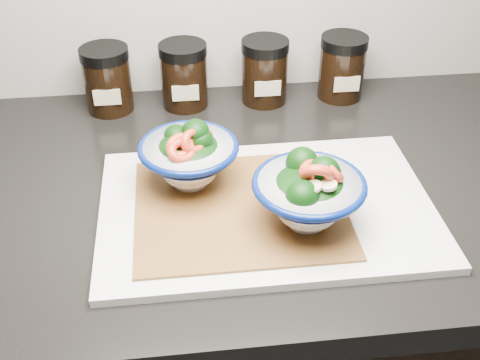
{
  "coord_description": "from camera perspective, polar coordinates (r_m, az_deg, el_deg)",
  "views": [
    {
      "loc": [
        -0.13,
        0.74,
        1.42
      ],
      "look_at": [
        -0.06,
        1.37,
        0.96
      ],
      "focal_mm": 45.0,
      "sensor_mm": 36.0,
      "label": 1
    }
  ],
  "objects": [
    {
      "name": "spice_jar_b",
      "position": [
        1.05,
        -5.33,
        9.86
      ],
      "size": [
        0.08,
        0.08,
        0.11
      ],
      "color": "black",
      "rests_on": "countertop"
    },
    {
      "name": "spice_jar_c",
      "position": [
        1.06,
        2.35,
        10.28
      ],
      "size": [
        0.08,
        0.08,
        0.11
      ],
      "color": "black",
      "rests_on": "countertop"
    },
    {
      "name": "bamboo_mat",
      "position": [
        0.81,
        0.0,
        -2.64
      ],
      "size": [
        0.28,
        0.24,
        0.0
      ],
      "primitive_type": "cube",
      "color": "olive",
      "rests_on": "cutting_board"
    },
    {
      "name": "cutting_board",
      "position": [
        0.82,
        2.52,
        -2.65
      ],
      "size": [
        0.45,
        0.3,
        0.01
      ],
      "primitive_type": "cube",
      "color": "silver",
      "rests_on": "countertop"
    },
    {
      "name": "bowl_left",
      "position": [
        0.83,
        -4.85,
        2.24
      ],
      "size": [
        0.14,
        0.14,
        0.1
      ],
      "rotation": [
        0.0,
        0.0,
        -0.11
      ],
      "color": "white",
      "rests_on": "bamboo_mat"
    },
    {
      "name": "spice_jar_a",
      "position": [
        1.06,
        -12.46,
        9.31
      ],
      "size": [
        0.08,
        0.08,
        0.11
      ],
      "color": "black",
      "rests_on": "countertop"
    },
    {
      "name": "bowl_right",
      "position": [
        0.76,
        6.58,
        -1.27
      ],
      "size": [
        0.14,
        0.14,
        0.11
      ],
      "rotation": [
        0.0,
        0.0,
        0.01
      ],
      "color": "white",
      "rests_on": "bamboo_mat"
    },
    {
      "name": "countertop",
      "position": [
        0.9,
        3.06,
        -0.88
      ],
      "size": [
        3.5,
        0.6,
        0.04
      ],
      "primitive_type": "cube",
      "color": "black",
      "rests_on": "cabinet"
    },
    {
      "name": "spice_jar_d",
      "position": [
        1.09,
        9.64,
        10.52
      ],
      "size": [
        0.08,
        0.08,
        0.11
      ],
      "color": "black",
      "rests_on": "countertop"
    }
  ]
}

